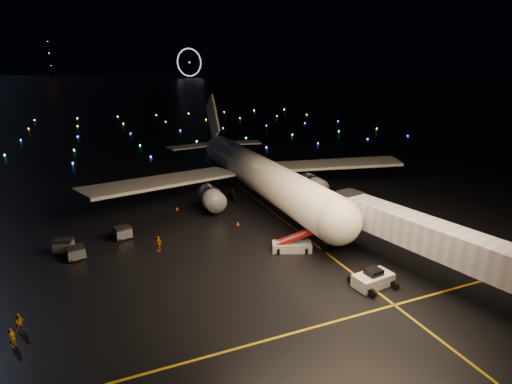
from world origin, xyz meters
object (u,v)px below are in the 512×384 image
(crew_c, at_px, (158,243))
(baggage_cart_1, at_px, (64,246))
(baggage_cart_2, at_px, (76,253))
(crew_a, at_px, (12,337))
(belt_loader, at_px, (292,238))
(crew_b, at_px, (20,322))
(baggage_cart_0, at_px, (123,233))
(pushback_tug, at_px, (373,278))
(airliner, at_px, (251,151))

(crew_c, height_order, baggage_cart_1, crew_c)
(crew_c, xyz_separation_m, baggage_cart_2, (-8.94, 1.34, -0.16))
(crew_a, bearing_deg, belt_loader, -36.50)
(crew_b, bearing_deg, baggage_cart_0, 41.28)
(crew_a, relative_size, baggage_cart_0, 0.80)
(belt_loader, xyz_separation_m, crew_a, (-27.83, -6.67, -0.85))
(baggage_cart_2, bearing_deg, crew_b, -123.19)
(pushback_tug, distance_m, crew_a, 31.72)
(pushback_tug, distance_m, belt_loader, 10.88)
(crew_a, height_order, crew_b, crew_b)
(baggage_cart_1, bearing_deg, baggage_cart_2, -45.90)
(pushback_tug, bearing_deg, belt_loader, 102.65)
(belt_loader, xyz_separation_m, crew_c, (-14.54, 6.01, -0.67))
(pushback_tug, relative_size, baggage_cart_0, 2.02)
(baggage_cart_2, bearing_deg, crew_a, -121.79)
(crew_a, height_order, baggage_cart_0, baggage_cart_0)
(baggage_cart_1, bearing_deg, airliner, 38.12)
(crew_c, distance_m, baggage_cart_1, 10.88)
(airliner, relative_size, baggage_cart_1, 26.39)
(belt_loader, bearing_deg, crew_a, -144.48)
(crew_b, bearing_deg, baggage_cart_2, 53.37)
(baggage_cart_1, bearing_deg, pushback_tug, -19.83)
(airliner, bearing_deg, crew_a, -137.61)
(crew_a, distance_m, crew_b, 1.99)
(airliner, height_order, baggage_cart_2, airliner)
(crew_b, xyz_separation_m, baggage_cart_0, (9.47, 15.93, 0.03))
(belt_loader, relative_size, baggage_cart_0, 3.42)
(airliner, bearing_deg, belt_loader, -99.07)
(airliner, height_order, crew_c, airliner)
(belt_loader, relative_size, crew_b, 4.19)
(crew_c, xyz_separation_m, baggage_cart_0, (-3.54, 5.21, -0.12))
(crew_b, height_order, baggage_cart_2, crew_b)
(crew_b, bearing_deg, crew_a, -116.24)
(crew_b, bearing_deg, crew_c, 21.50)
(airliner, distance_m, belt_loader, 22.82)
(airliner, xyz_separation_m, baggage_cart_1, (-28.34, -12.03, -6.78))
(pushback_tug, height_order, baggage_cart_1, pushback_tug)
(airliner, relative_size, baggage_cart_0, 27.49)
(airliner, distance_m, baggage_cart_1, 31.52)
(baggage_cart_0, relative_size, baggage_cart_2, 1.05)
(crew_a, distance_m, baggage_cart_1, 16.65)
(pushback_tug, xyz_separation_m, crew_b, (-31.24, 5.50, -0.14))
(crew_c, relative_size, baggage_cart_0, 0.97)
(pushback_tug, distance_m, baggage_cart_0, 30.55)
(belt_loader, distance_m, baggage_cart_1, 26.61)
(crew_c, bearing_deg, baggage_cart_1, -151.73)
(airliner, relative_size, crew_a, 34.50)
(crew_a, xyz_separation_m, baggage_cart_2, (4.35, 14.02, 0.01))
(crew_b, distance_m, crew_c, 16.86)
(crew_c, bearing_deg, crew_a, -88.29)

